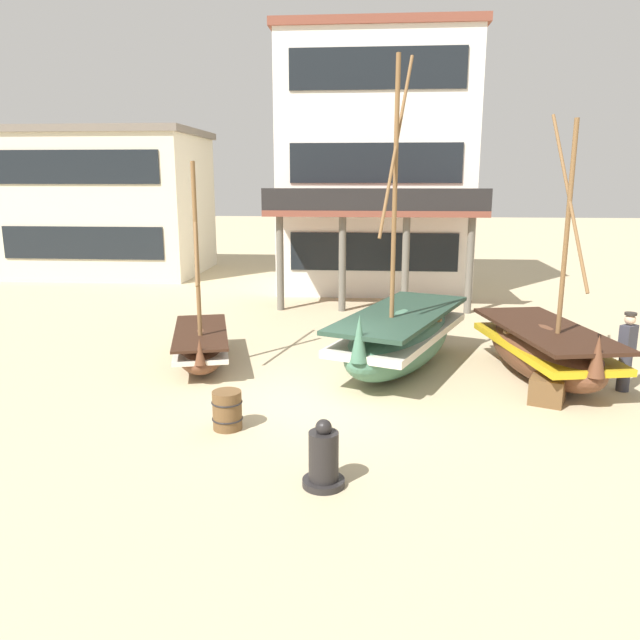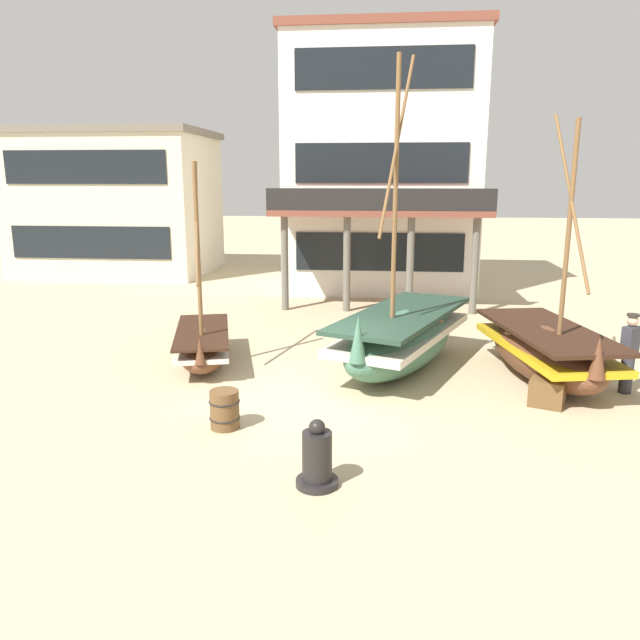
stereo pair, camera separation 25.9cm
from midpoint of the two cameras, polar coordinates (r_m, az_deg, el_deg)
The scene contains 10 objects.
ground_plane at distance 12.68m, azimuth 0.12°, elevation -7.20°, with size 120.00×120.00×0.00m, color tan.
fishing_boat_near_left at distance 15.09m, azimuth -10.30°, elevation -2.19°, with size 2.10×3.79×4.77m.
fishing_boat_centre_large at distance 14.47m, azimuth 8.02°, elevation -1.61°, with size 3.56×5.41×6.93m.
fishing_boat_far_right at distance 14.55m, azimuth 20.64°, elevation -2.69°, with size 2.53×4.60×5.69m.
fisherman_by_hull at distance 14.28m, azimuth 27.09°, elevation -2.83°, with size 0.42×0.40×1.68m.
capstan_winch at distance 9.13m, azimuth 0.56°, elevation -12.75°, with size 0.62×0.62×1.03m.
wooden_barrel at distance 11.22m, azimuth -8.14°, elevation -8.18°, with size 0.56×0.56×0.70m.
cargo_crate at distance 13.07m, azimuth 20.81°, elevation -6.22°, with size 0.64×0.64×0.53m, color brown.
harbor_building_main at distance 25.32m, azimuth 6.00°, elevation 14.04°, with size 7.57×8.33×9.76m.
harbor_building_annex at distance 30.74m, azimuth -17.86°, elevation 10.31°, with size 8.61×6.44×6.50m.
Camera 2 is at (1.33, -11.83, 4.38)m, focal length 34.65 mm.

